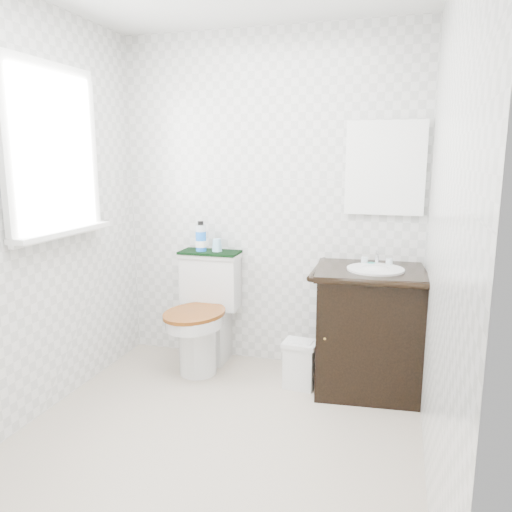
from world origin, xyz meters
The scene contains 14 objects.
floor centered at (0.00, 0.00, 0.00)m, with size 2.40×2.40×0.00m, color #AA9C89.
wall_back centered at (0.00, 1.20, 1.20)m, with size 2.40×2.40×0.00m, color silver.
wall_front centered at (0.00, -1.20, 1.20)m, with size 2.40×2.40×0.00m, color silver.
wall_left centered at (-1.10, 0.00, 1.20)m, with size 2.40×2.40×0.00m, color silver.
wall_right centered at (1.10, 0.00, 1.20)m, with size 2.40×2.40×0.00m, color silver.
window centered at (-1.07, 0.25, 1.55)m, with size 0.02×0.70×0.90m, color white.
mirror centered at (0.81, 1.18, 1.45)m, with size 0.50×0.02×0.60m, color silver.
toilet centered at (-0.42, 0.97, 0.36)m, with size 0.47×0.66×0.82m.
vanity centered at (0.76, 0.90, 0.43)m, with size 0.74×0.65×0.92m.
trash_bin centered at (0.33, 0.80, 0.16)m, with size 0.24×0.20×0.32m.
towel centered at (-0.42, 1.09, 0.83)m, with size 0.44×0.22×0.02m, color black.
mouthwash_bottle centered at (-0.48, 1.08, 0.94)m, with size 0.08×0.08×0.22m.
cup centered at (-0.36, 1.10, 0.89)m, with size 0.07×0.07×0.09m, color #8AC3E2.
soap_bar centered at (0.75, 1.03, 0.83)m, with size 0.07×0.05×0.02m, color #1B8578.
Camera 1 is at (0.91, -2.29, 1.52)m, focal length 35.00 mm.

